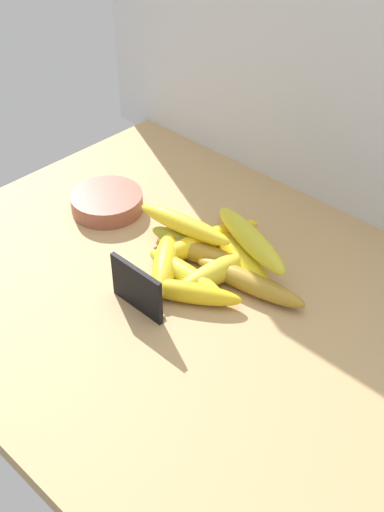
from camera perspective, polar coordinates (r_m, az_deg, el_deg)
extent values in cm
cube|color=tan|center=(106.86, 1.48, -5.20)|extent=(110.00, 76.00, 3.00)
cube|color=silver|center=(116.24, 15.54, 17.03)|extent=(130.00, 2.00, 70.00)
cube|color=black|center=(103.48, -4.86, -2.83)|extent=(11.00, 0.80, 8.40)
cube|color=#906949|center=(106.49, -4.43, -4.19)|extent=(9.90, 1.20, 0.60)
cylinder|color=#985341|center=(127.55, -7.44, 4.70)|extent=(13.89, 13.89, 3.47)
ellipsoid|color=yellow|center=(106.08, -0.49, -3.17)|extent=(17.74, 12.35, 3.54)
ellipsoid|color=yellow|center=(111.31, -2.34, -0.59)|extent=(13.71, 15.54, 4.17)
ellipsoid|color=#A57318|center=(116.11, 3.93, 1.23)|extent=(18.32, 14.66, 4.01)
ellipsoid|color=yellow|center=(116.18, 1.50, 1.38)|extent=(9.76, 21.24, 4.13)
ellipsoid|color=yellow|center=(112.42, 4.32, -0.26)|extent=(18.72, 9.48, 4.02)
ellipsoid|color=#A8B130|center=(116.17, -0.45, 1.15)|extent=(15.56, 5.97, 3.35)
ellipsoid|color=#A57E27|center=(108.19, 5.03, -2.29)|extent=(20.88, 7.04, 3.68)
ellipsoid|color=yellow|center=(109.89, 2.59, -1.23)|extent=(7.30, 19.41, 4.11)
ellipsoid|color=yellow|center=(109.05, -0.48, -1.71)|extent=(18.08, 4.14, 3.69)
ellipsoid|color=#A57924|center=(113.57, 0.86, 0.22)|extent=(17.85, 9.05, 3.66)
ellipsoid|color=gold|center=(110.35, 5.17, 1.46)|extent=(20.40, 10.15, 3.97)
ellipsoid|color=yellow|center=(114.92, -0.70, 2.79)|extent=(19.40, 6.25, 3.45)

